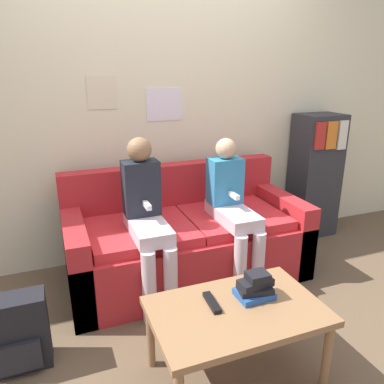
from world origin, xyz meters
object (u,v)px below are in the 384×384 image
couch (186,240)px  person_left (147,214)px  person_right (233,206)px  tv_remote (212,302)px  coffee_table (237,317)px  backpack (18,334)px  bookshelf (315,175)px

couch → person_left: size_ratio=1.58×
person_right → couch: bearing=145.2°
tv_remote → person_left: bearing=101.8°
coffee_table → tv_remote: (-0.10, 0.07, 0.06)m
coffee_table → backpack: bearing=155.3°
couch → tv_remote: couch is taller
person_left → backpack: person_left is taller
person_left → bookshelf: 1.82m
coffee_table → bookshelf: bearing=41.7°
coffee_table → person_right: person_right is taller
couch → tv_remote: (-0.22, -0.99, 0.14)m
couch → person_left: (-0.34, -0.19, 0.34)m
person_left → tv_remote: 0.83m
person_left → backpack: 1.00m
couch → person_right: person_right is taller
person_right → backpack: size_ratio=2.52×
person_left → person_right: person_left is taller
couch → coffee_table: 1.07m
couch → person_right: 0.47m
bookshelf → coffee_table: bearing=-138.3°
person_right → backpack: (-1.45, -0.39, -0.39)m
tv_remote → backpack: bearing=159.9°
person_right → bookshelf: bookshelf is taller
backpack → couch: bearing=26.8°
tv_remote → bookshelf: (1.63, 1.29, 0.15)m
person_right → tv_remote: person_right is taller
tv_remote → backpack: 1.04m
backpack → coffee_table: bearing=-24.7°
couch → backpack: size_ratio=4.16×
coffee_table → backpack: backpack is taller
bookshelf → backpack: (-2.57, -0.88, -0.37)m
coffee_table → person_left: 0.93m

